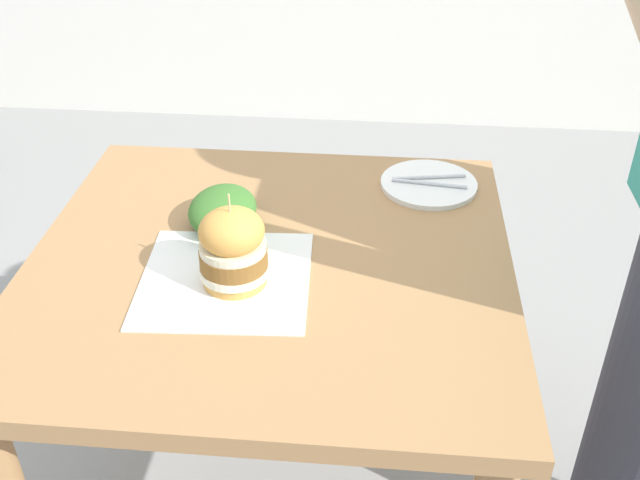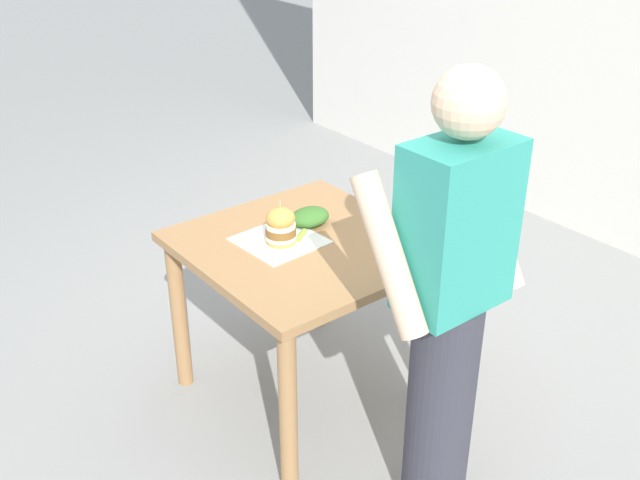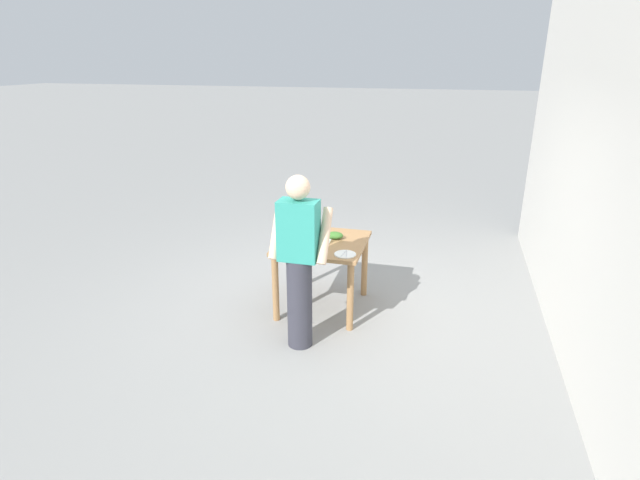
{
  "view_description": "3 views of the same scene",
  "coord_description": "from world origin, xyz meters",
  "px_view_note": "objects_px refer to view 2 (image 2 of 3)",
  "views": [
    {
      "loc": [
        1.19,
        0.21,
        1.63
      ],
      "look_at": [
        0.0,
        0.1,
        0.84
      ],
      "focal_mm": 42.0,
      "sensor_mm": 36.0,
      "label": 1
    },
    {
      "loc": [
        1.64,
        2.19,
        2.23
      ],
      "look_at": [
        0.0,
        0.1,
        0.84
      ],
      "focal_mm": 42.0,
      "sensor_mm": 36.0,
      "label": 2
    },
    {
      "loc": [
        -1.26,
        4.86,
        2.66
      ],
      "look_at": [
        0.0,
        0.1,
        0.84
      ],
      "focal_mm": 28.0,
      "sensor_mm": 36.0,
      "label": 3
    }
  ],
  "objects_px": {
    "sandwich": "(281,226)",
    "side_plate_with_forks": "(415,247)",
    "diner_across_table": "(449,306)",
    "pickle_spear": "(301,235)",
    "side_salad": "(310,217)",
    "patio_table": "(305,270)"
  },
  "relations": [
    {
      "from": "patio_table",
      "to": "side_salad",
      "type": "distance_m",
      "value": 0.24
    },
    {
      "from": "sandwich",
      "to": "diner_across_table",
      "type": "xyz_separation_m",
      "value": [
        -0.07,
        0.86,
        0.02
      ]
    },
    {
      "from": "sandwich",
      "to": "side_salad",
      "type": "xyz_separation_m",
      "value": [
        -0.2,
        -0.06,
        -0.04
      ]
    },
    {
      "from": "side_salad",
      "to": "pickle_spear",
      "type": "bearing_deg",
      "value": 36.88
    },
    {
      "from": "pickle_spear",
      "to": "sandwich",
      "type": "bearing_deg",
      "value": -10.76
    },
    {
      "from": "sandwich",
      "to": "side_plate_with_forks",
      "type": "relative_size",
      "value": 0.86
    },
    {
      "from": "sandwich",
      "to": "side_plate_with_forks",
      "type": "xyz_separation_m",
      "value": [
        -0.4,
        0.37,
        -0.07
      ]
    },
    {
      "from": "sandwich",
      "to": "side_salad",
      "type": "distance_m",
      "value": 0.21
    },
    {
      "from": "pickle_spear",
      "to": "side_salad",
      "type": "distance_m",
      "value": 0.13
    },
    {
      "from": "pickle_spear",
      "to": "diner_across_table",
      "type": "height_order",
      "value": "diner_across_table"
    },
    {
      "from": "pickle_spear",
      "to": "diner_across_table",
      "type": "distance_m",
      "value": 0.84
    },
    {
      "from": "sandwich",
      "to": "patio_table",
      "type": "bearing_deg",
      "value": 148.45
    },
    {
      "from": "side_plate_with_forks",
      "to": "patio_table",
      "type": "bearing_deg",
      "value": -45.1
    },
    {
      "from": "sandwich",
      "to": "diner_across_table",
      "type": "bearing_deg",
      "value": 94.75
    },
    {
      "from": "patio_table",
      "to": "side_plate_with_forks",
      "type": "distance_m",
      "value": 0.47
    },
    {
      "from": "side_salad",
      "to": "diner_across_table",
      "type": "bearing_deg",
      "value": 82.23
    },
    {
      "from": "pickle_spear",
      "to": "side_plate_with_forks",
      "type": "height_order",
      "value": "pickle_spear"
    },
    {
      "from": "pickle_spear",
      "to": "diner_across_table",
      "type": "relative_size",
      "value": 0.05
    },
    {
      "from": "pickle_spear",
      "to": "side_plate_with_forks",
      "type": "distance_m",
      "value": 0.47
    },
    {
      "from": "side_salad",
      "to": "diner_across_table",
      "type": "height_order",
      "value": "diner_across_table"
    },
    {
      "from": "diner_across_table",
      "to": "sandwich",
      "type": "bearing_deg",
      "value": -85.25
    },
    {
      "from": "pickle_spear",
      "to": "side_plate_with_forks",
      "type": "bearing_deg",
      "value": 131.37
    }
  ]
}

